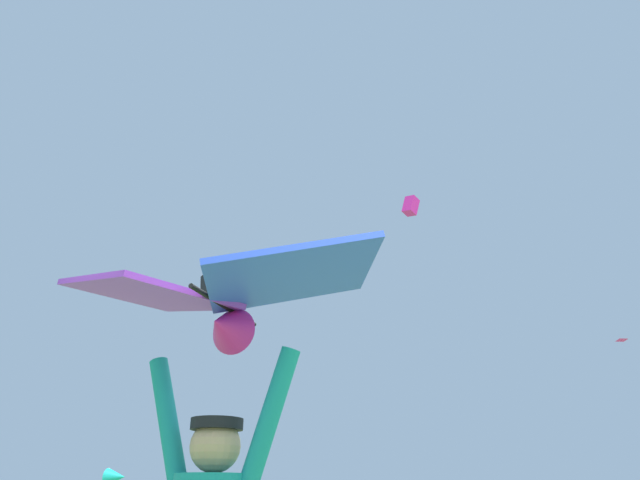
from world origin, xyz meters
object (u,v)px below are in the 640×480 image
at_px(held_stunt_kite, 219,297).
at_px(distant_kite_black_far_center, 213,287).
at_px(distant_kite_magenta_low_left, 622,340).
at_px(distant_kite_orange_low_right, 307,261).
at_px(distant_kite_magenta_high_right, 411,206).

distance_m(held_stunt_kite, distant_kite_black_far_center, 11.81).
distance_m(held_stunt_kite, distant_kite_magenta_low_left, 28.94).
height_order(distant_kite_orange_low_right, distant_kite_magenta_high_right, distant_kite_magenta_high_right).
bearing_deg(held_stunt_kite, distant_kite_magenta_low_left, 72.93).
bearing_deg(distant_kite_orange_low_right, distant_kite_magenta_low_left, -20.54).
relative_size(distant_kite_magenta_high_right, distant_kite_black_far_center, 1.43).
distance_m(distant_kite_magenta_low_left, distant_kite_magenta_high_right, 13.32).
xyz_separation_m(held_stunt_kite, distant_kite_orange_low_right, (-9.74, 33.81, 14.96)).
bearing_deg(distant_kite_orange_low_right, held_stunt_kite, -73.93).
height_order(held_stunt_kite, distant_kite_magenta_low_left, distant_kite_magenta_low_left).
relative_size(held_stunt_kite, distant_kite_orange_low_right, 2.33).
bearing_deg(distant_kite_magenta_low_left, distant_kite_magenta_high_right, 176.10).
relative_size(distant_kite_magenta_low_left, distant_kite_orange_low_right, 0.81).
height_order(distant_kite_magenta_low_left, distant_kite_black_far_center, distant_kite_magenta_low_left).
relative_size(distant_kite_orange_low_right, distant_kite_magenta_high_right, 0.59).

